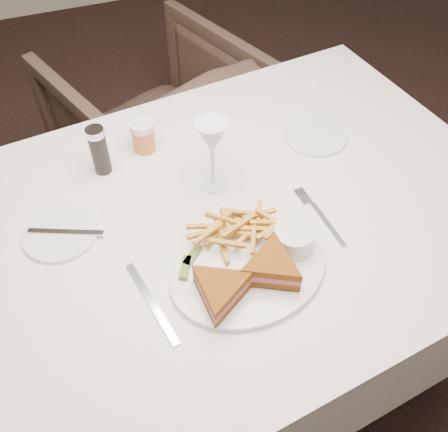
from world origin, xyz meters
name	(u,v)px	position (x,y,z in m)	size (l,w,h in m)	color
ground	(287,289)	(0.00, 0.00, 0.00)	(5.00, 5.00, 0.00)	black
table	(218,305)	(-0.34, -0.19, 0.38)	(1.35, 0.90, 0.75)	silver
chair_far	(159,120)	(-0.26, 0.70, 0.35)	(0.68, 0.63, 0.70)	#45322A
table_setting	(228,226)	(-0.34, -0.26, 0.79)	(0.81, 0.61, 0.18)	white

